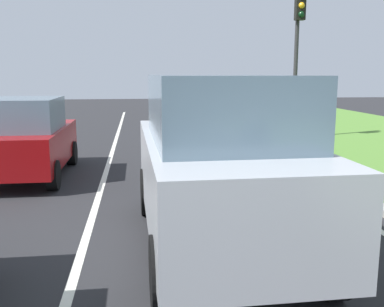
% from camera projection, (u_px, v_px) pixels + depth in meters
% --- Properties ---
extents(ground_plane, '(60.00, 60.00, 0.00)m').
position_uv_depth(ground_plane, '(136.00, 167.00, 10.97)').
color(ground_plane, '#262628').
extents(lane_line_center, '(0.12, 32.00, 0.01)m').
position_uv_depth(lane_line_center, '(107.00, 168.00, 10.89)').
color(lane_line_center, silver).
rests_on(lane_line_center, ground).
extents(lane_line_right_edge, '(0.12, 32.00, 0.01)m').
position_uv_depth(lane_line_right_edge, '(276.00, 164.00, 11.41)').
color(lane_line_right_edge, silver).
rests_on(lane_line_right_edge, ground).
extents(curb_right, '(0.24, 48.00, 0.12)m').
position_uv_depth(curb_right, '(295.00, 161.00, 11.46)').
color(curb_right, '#9E9B93').
rests_on(curb_right, ground).
extents(car_suv_ahead, '(2.04, 4.54, 2.28)m').
position_uv_depth(car_suv_ahead, '(219.00, 162.00, 5.74)').
color(car_suv_ahead, '#B7BABF').
rests_on(car_suv_ahead, ground).
extents(car_hatchback_far, '(1.74, 3.71, 1.78)m').
position_uv_depth(car_hatchback_far, '(27.00, 138.00, 9.78)').
color(car_hatchback_far, maroon).
rests_on(car_hatchback_far, ground).
extents(traffic_light_near_right, '(0.32, 0.50, 5.30)m').
position_uv_depth(traffic_light_near_right, '(298.00, 36.00, 14.79)').
color(traffic_light_near_right, '#2D2D2D').
rests_on(traffic_light_near_right, ground).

